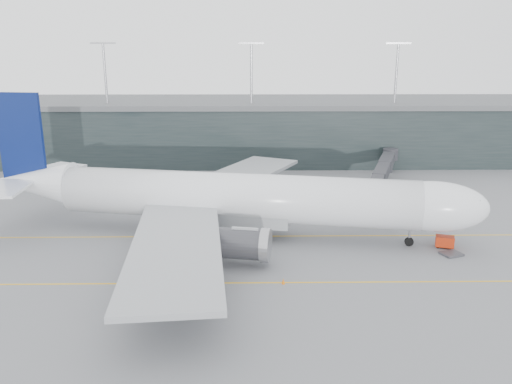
{
  "coord_description": "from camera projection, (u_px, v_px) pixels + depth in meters",
  "views": [
    {
      "loc": [
        4.35,
        -74.93,
        26.45
      ],
      "look_at": [
        5.38,
        -4.0,
        6.95
      ],
      "focal_mm": 35.0,
      "sensor_mm": 36.0,
      "label": 1
    }
  ],
  "objects": [
    {
      "name": "cone_nose",
      "position": [
        440.0,
        239.0,
        73.22
      ],
      "size": [
        0.47,
        0.47,
        0.75
      ],
      "primitive_type": "cone",
      "color": "orange",
      "rests_on": "ground"
    },
    {
      "name": "cone_wing_stbd",
      "position": [
        283.0,
        281.0,
        59.62
      ],
      "size": [
        0.44,
        0.44,
        0.69
      ],
      "primitive_type": "cone",
      "color": "orange",
      "rests_on": "ground"
    },
    {
      "name": "cone_tail",
      "position": [
        149.0,
        250.0,
        69.02
      ],
      "size": [
        0.43,
        0.43,
        0.68
      ],
      "primitive_type": "cone",
      "color": "#FC380E",
      "rests_on": "ground"
    },
    {
      "name": "cone_wing_port",
      "position": [
        285.0,
        205.0,
        89.96
      ],
      "size": [
        0.47,
        0.47,
        0.75
      ],
      "primitive_type": "cone",
      "color": "#DA410C",
      "rests_on": "ground"
    },
    {
      "name": "taxiline_lead_main",
      "position": [
        252.0,
        194.0,
        98.54
      ],
      "size": [
        0.25,
        60.0,
        0.02
      ],
      "primitive_type": "cube",
      "color": "yellow",
      "rests_on": "ground"
    },
    {
      "name": "terminal",
      "position": [
        233.0,
        128.0,
        133.09
      ],
      "size": [
        240.0,
        36.0,
        29.0
      ],
      "color": "#1C2627",
      "rests_on": "ground"
    },
    {
      "name": "taxiline_b",
      "position": [
        213.0,
        283.0,
        59.91
      ],
      "size": [
        160.0,
        0.25,
        0.02
      ],
      "primitive_type": "cube",
      "color": "yellow",
      "rests_on": "ground"
    },
    {
      "name": "uld_c",
      "position": [
        225.0,
        205.0,
        88.29
      ],
      "size": [
        1.86,
        1.49,
        1.69
      ],
      "rotation": [
        0.0,
        0.0,
        -0.01
      ],
      "color": "#38393E",
      "rests_on": "ground"
    },
    {
      "name": "ground",
      "position": [
        222.0,
        228.0,
        79.19
      ],
      "size": [
        320.0,
        320.0,
        0.0
      ],
      "primitive_type": "plane",
      "color": "slate",
      "rests_on": "ground"
    },
    {
      "name": "uld_a",
      "position": [
        202.0,
        203.0,
        89.45
      ],
      "size": [
        2.19,
        1.99,
        1.63
      ],
      "rotation": [
        0.0,
        0.0,
        -0.38
      ],
      "color": "#38393E",
      "rests_on": "ground"
    },
    {
      "name": "uld_b",
      "position": [
        206.0,
        203.0,
        89.57
      ],
      "size": [
        2.04,
        1.72,
        1.69
      ],
      "rotation": [
        0.0,
        0.0,
        -0.14
      ],
      "color": "#38393E",
      "rests_on": "ground"
    },
    {
      "name": "baggage_dolly",
      "position": [
        451.0,
        254.0,
        68.33
      ],
      "size": [
        3.29,
        2.97,
        0.27
      ],
      "primitive_type": "cube",
      "rotation": [
        0.0,
        0.0,
        0.36
      ],
      "color": "#39393E",
      "rests_on": "ground"
    },
    {
      "name": "gse_cart",
      "position": [
        445.0,
        241.0,
        70.74
      ],
      "size": [
        2.86,
        2.29,
        1.7
      ],
      "rotation": [
        0.0,
        0.0,
        -0.32
      ],
      "color": "#B3280C",
      "rests_on": "ground"
    },
    {
      "name": "jet_bridge",
      "position": [
        371.0,
        171.0,
        99.18
      ],
      "size": [
        15.31,
        42.66,
        5.66
      ],
      "rotation": [
        0.0,
        0.0,
        -0.35
      ],
      "color": "#2C2C31",
      "rests_on": "ground"
    },
    {
      "name": "main_aircraft",
      "position": [
        233.0,
        198.0,
        74.38
      ],
      "size": [
        74.56,
        69.14,
        20.99
      ],
      "rotation": [
        0.0,
        0.0,
        -0.19
      ],
      "color": "white",
      "rests_on": "ground"
    },
    {
      "name": "taxiline_a",
      "position": [
        220.0,
        236.0,
        75.33
      ],
      "size": [
        160.0,
        0.25,
        0.02
      ],
      "primitive_type": "cube",
      "color": "yellow",
      "rests_on": "ground"
    }
  ]
}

